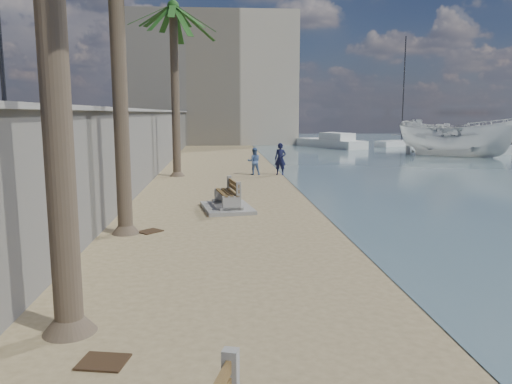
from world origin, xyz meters
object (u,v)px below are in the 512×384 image
bench_far (227,197)px  palm_back (173,9)px  sailboat_west (401,143)px  boat_cruiser (457,136)px  yacht_near (460,146)px  yacht_far (330,144)px  person_a (280,157)px  person_b (254,160)px

bench_far → palm_back: (-2.56, 9.82, 8.33)m
sailboat_west → boat_cruiser: bearing=-90.9°
yacht_near → sailboat_west: 6.49m
yacht_near → sailboat_west: bearing=39.2°
sailboat_west → bench_far: bearing=-119.4°
palm_back → yacht_far: 27.22m
yacht_far → bench_far: bearing=136.1°
person_a → boat_cruiser: bearing=55.9°
boat_cruiser → yacht_near: 8.41m
bench_far → sailboat_west: 38.34m
yacht_near → person_a: bearing=136.8°
boat_cruiser → yacht_near: bearing=9.2°
bench_far → boat_cruiser: size_ratio=0.65×
person_a → boat_cruiser: size_ratio=0.50×
person_b → boat_cruiser: bearing=-148.5°
person_a → sailboat_west: bearing=77.1°
palm_back → sailboat_west: sailboat_west is taller
boat_cruiser → palm_back: bearing=155.2°
palm_back → yacht_far: bearing=58.6°
yacht_near → yacht_far: (-11.64, 3.77, 0.00)m
person_b → yacht_near: 27.57m
boat_cruiser → yacht_far: size_ratio=0.48×
boat_cruiser → person_a: bearing=162.9°
bench_far → person_b: person_b is taller
person_a → sailboat_west: size_ratio=0.18×
bench_far → yacht_far: 33.73m
yacht_far → person_a: bearing=135.4°
bench_far → yacht_near: bearing=51.3°
person_b → yacht_far: size_ratio=0.19×
palm_back → boat_cruiser: 24.90m
person_a → yacht_near: 26.61m
yacht_far → sailboat_west: size_ratio=0.76×
boat_cruiser → yacht_near: (3.97, 7.30, -1.29)m
bench_far → yacht_near: 36.07m
person_b → yacht_far: person_b is taller
palm_back → yacht_near: bearing=36.1°
yacht_near → person_b: bearing=134.5°
boat_cruiser → sailboat_west: 12.65m
person_b → yacht_far: bearing=-113.8°
boat_cruiser → bench_far: bearing=176.0°
sailboat_west → palm_back: bearing=-132.2°
palm_back → boat_cruiser: size_ratio=2.41×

